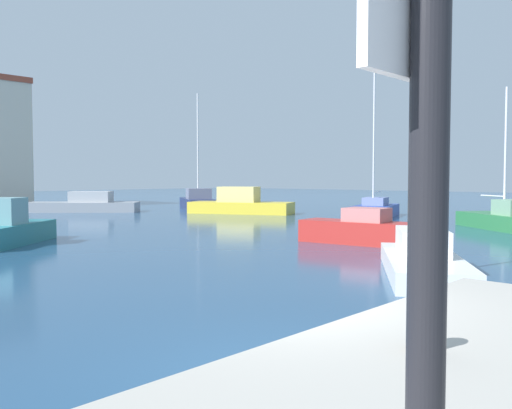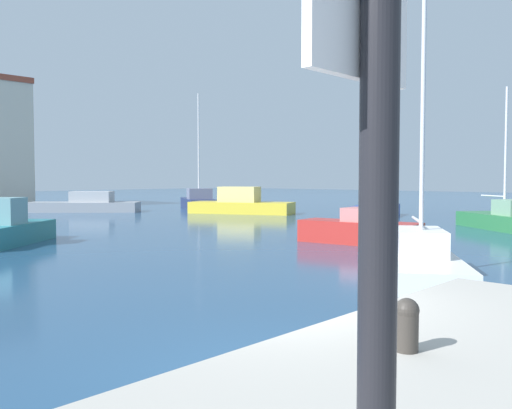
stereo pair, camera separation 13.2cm
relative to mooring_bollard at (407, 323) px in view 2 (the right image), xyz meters
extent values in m
plane|color=navy|center=(15.81, 22.33, -1.31)|extent=(160.00, 160.00, 0.00)
cylinder|color=#38332D|center=(0.00, 0.00, -0.07)|extent=(0.21, 0.21, 0.38)
sphere|color=#38332D|center=(0.00, 0.00, 0.11)|extent=(0.22, 0.22, 0.22)
cube|color=white|center=(9.12, 4.41, -1.05)|extent=(5.84, 4.75, 0.53)
cube|color=silver|center=(9.33, 4.54, -0.44)|extent=(2.51, 2.24, 0.70)
cylinder|color=silver|center=(9.12, 4.41, 3.50)|extent=(0.12, 0.12, 8.57)
cylinder|color=silver|center=(9.98, 4.98, 0.11)|extent=(1.72, 1.17, 0.08)
cube|color=#19234C|center=(25.37, 32.60, -0.89)|extent=(6.07, 7.74, 0.85)
cube|color=slate|center=(25.18, 32.30, -0.02)|extent=(2.71, 2.74, 0.89)
cylinder|color=silver|center=(25.37, 32.60, 3.95)|extent=(0.12, 0.12, 8.82)
cube|color=#28703D|center=(24.09, 7.35, -0.93)|extent=(5.15, 5.85, 0.77)
cylinder|color=silver|center=(24.09, 7.35, 2.67)|extent=(0.12, 0.12, 6.43)
cylinder|color=silver|center=(24.73, 8.18, 0.36)|extent=(1.31, 1.67, 0.08)
cube|color=gray|center=(16.57, 35.97, -0.94)|extent=(7.72, 7.70, 0.76)
cube|color=#ADB0B5|center=(17.07, 35.48, -0.14)|extent=(3.48, 3.48, 0.83)
cube|color=#B22823|center=(13.93, 9.44, -0.86)|extent=(2.16, 4.97, 0.90)
cube|color=#C4716E|center=(13.97, 9.16, -0.14)|extent=(1.48, 1.79, 0.54)
cube|color=#233D93|center=(26.82, 16.59, -0.92)|extent=(7.52, 4.61, 0.78)
cube|color=#6E7DB1|center=(27.56, 16.85, -0.27)|extent=(2.50, 2.06, 0.52)
cylinder|color=silver|center=(26.82, 16.59, 4.04)|extent=(0.12, 0.12, 9.14)
cylinder|color=silver|center=(28.03, 17.02, 0.37)|extent=(2.38, 0.92, 0.08)
cube|color=#1E707A|center=(4.33, 19.34, -0.90)|extent=(4.71, 4.26, 0.82)
cube|color=#6B9CA2|center=(4.04, 19.10, 0.03)|extent=(1.74, 1.71, 1.04)
cube|color=gold|center=(23.65, 25.78, -0.89)|extent=(5.44, 7.91, 0.85)
cube|color=#DFCD77|center=(23.58, 25.93, 0.10)|extent=(2.69, 3.27, 1.13)
camera|label=1|loc=(-4.56, -2.25, 1.31)|focal=38.00mm
camera|label=2|loc=(-4.46, -2.34, 1.31)|focal=38.00mm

